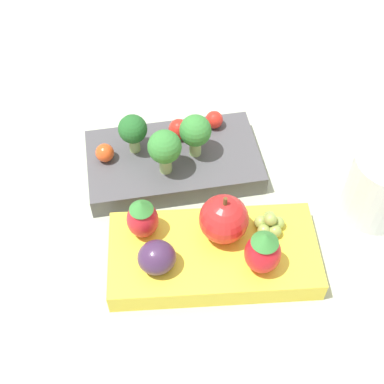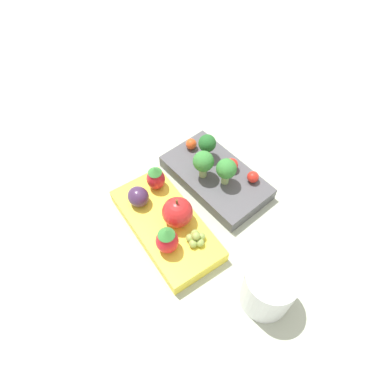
{
  "view_description": "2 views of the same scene",
  "coord_description": "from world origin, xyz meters",
  "px_view_note": "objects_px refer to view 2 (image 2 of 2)",
  "views": [
    {
      "loc": [
        -0.08,
        -0.33,
        0.47
      ],
      "look_at": [
        -0.01,
        0.0,
        0.04
      ],
      "focal_mm": 50.0,
      "sensor_mm": 36.0,
      "label": 1
    },
    {
      "loc": [
        0.23,
        -0.23,
        0.49
      ],
      "look_at": [
        -0.01,
        0.0,
        0.04
      ],
      "focal_mm": 32.0,
      "sensor_mm": 36.0,
      "label": 2
    }
  ],
  "objects_px": {
    "cherry_tomato_0": "(191,144)",
    "drinking_cup": "(268,289)",
    "plum": "(138,197)",
    "apple": "(177,212)",
    "strawberry_1": "(156,178)",
    "broccoli_floret_1": "(207,144)",
    "cherry_tomato_2": "(253,177)",
    "grape_cluster": "(196,238)",
    "bento_box_savoury": "(216,177)",
    "broccoli_floret_2": "(203,162)",
    "bento_box_fruit": "(166,225)",
    "cherry_tomato_1": "(230,164)",
    "strawberry_0": "(167,240)",
    "broccoli_floret_0": "(226,169)"
  },
  "relations": [
    {
      "from": "cherry_tomato_0",
      "to": "drinking_cup",
      "type": "bearing_deg",
      "value": -23.09
    },
    {
      "from": "plum",
      "to": "drinking_cup",
      "type": "bearing_deg",
      "value": 7.5
    },
    {
      "from": "apple",
      "to": "strawberry_1",
      "type": "bearing_deg",
      "value": 165.0
    },
    {
      "from": "broccoli_floret_1",
      "to": "cherry_tomato_2",
      "type": "xyz_separation_m",
      "value": [
        0.1,
        0.02,
        -0.02
      ]
    },
    {
      "from": "cherry_tomato_2",
      "to": "grape_cluster",
      "type": "height_order",
      "value": "grape_cluster"
    },
    {
      "from": "apple",
      "to": "drinking_cup",
      "type": "bearing_deg",
      "value": 3.23
    },
    {
      "from": "apple",
      "to": "cherry_tomato_2",
      "type": "bearing_deg",
      "value": 78.5
    },
    {
      "from": "bento_box_savoury",
      "to": "broccoli_floret_2",
      "type": "distance_m",
      "value": 0.05
    },
    {
      "from": "bento_box_fruit",
      "to": "cherry_tomato_1",
      "type": "bearing_deg",
      "value": 91.04
    },
    {
      "from": "cherry_tomato_2",
      "to": "strawberry_0",
      "type": "bearing_deg",
      "value": -91.49
    },
    {
      "from": "cherry_tomato_1",
      "to": "cherry_tomato_2",
      "type": "relative_size",
      "value": 1.14
    },
    {
      "from": "broccoli_floret_0",
      "to": "strawberry_1",
      "type": "bearing_deg",
      "value": -129.3
    },
    {
      "from": "strawberry_1",
      "to": "strawberry_0",
      "type": "bearing_deg",
      "value": -32.43
    },
    {
      "from": "bento_box_fruit",
      "to": "strawberry_1",
      "type": "relative_size",
      "value": 4.56
    },
    {
      "from": "broccoli_floret_1",
      "to": "strawberry_0",
      "type": "height_order",
      "value": "strawberry_0"
    },
    {
      "from": "grape_cluster",
      "to": "bento_box_fruit",
      "type": "bearing_deg",
      "value": -170.93
    },
    {
      "from": "cherry_tomato_2",
      "to": "broccoli_floret_0",
      "type": "bearing_deg",
      "value": -130.6
    },
    {
      "from": "plum",
      "to": "cherry_tomato_1",
      "type": "bearing_deg",
      "value": 71.71
    },
    {
      "from": "bento_box_fruit",
      "to": "broccoli_floret_1",
      "type": "distance_m",
      "value": 0.16
    },
    {
      "from": "bento_box_fruit",
      "to": "plum",
      "type": "xyz_separation_m",
      "value": [
        -0.06,
        -0.01,
        0.03
      ]
    },
    {
      "from": "cherry_tomato_0",
      "to": "drinking_cup",
      "type": "relative_size",
      "value": 0.26
    },
    {
      "from": "broccoli_floret_2",
      "to": "plum",
      "type": "height_order",
      "value": "broccoli_floret_2"
    },
    {
      "from": "broccoli_floret_0",
      "to": "bento_box_savoury",
      "type": "bearing_deg",
      "value": 171.63
    },
    {
      "from": "cherry_tomato_0",
      "to": "apple",
      "type": "height_order",
      "value": "apple"
    },
    {
      "from": "drinking_cup",
      "to": "cherry_tomato_1",
      "type": "bearing_deg",
      "value": 145.11
    },
    {
      "from": "broccoli_floret_1",
      "to": "cherry_tomato_0",
      "type": "relative_size",
      "value": 2.36
    },
    {
      "from": "grape_cluster",
      "to": "drinking_cup",
      "type": "xyz_separation_m",
      "value": [
        0.13,
        0.01,
        0.01
      ]
    },
    {
      "from": "strawberry_0",
      "to": "strawberry_1",
      "type": "height_order",
      "value": "strawberry_0"
    },
    {
      "from": "broccoli_floret_0",
      "to": "cherry_tomato_1",
      "type": "relative_size",
      "value": 2.27
    },
    {
      "from": "cherry_tomato_1",
      "to": "plum",
      "type": "relative_size",
      "value": 0.64
    },
    {
      "from": "bento_box_fruit",
      "to": "cherry_tomato_0",
      "type": "relative_size",
      "value": 10.64
    },
    {
      "from": "cherry_tomato_0",
      "to": "cherry_tomato_2",
      "type": "xyz_separation_m",
      "value": [
        0.13,
        0.02,
        -0.0
      ]
    },
    {
      "from": "broccoli_floret_1",
      "to": "cherry_tomato_1",
      "type": "height_order",
      "value": "broccoli_floret_1"
    },
    {
      "from": "bento_box_savoury",
      "to": "cherry_tomato_2",
      "type": "distance_m",
      "value": 0.07
    },
    {
      "from": "bento_box_fruit",
      "to": "broccoli_floret_0",
      "type": "relative_size",
      "value": 4.13
    },
    {
      "from": "apple",
      "to": "strawberry_0",
      "type": "xyz_separation_m",
      "value": [
        0.03,
        -0.04,
        0.0
      ]
    },
    {
      "from": "strawberry_1",
      "to": "cherry_tomato_0",
      "type": "bearing_deg",
      "value": 102.84
    },
    {
      "from": "broccoli_floret_0",
      "to": "strawberry_0",
      "type": "relative_size",
      "value": 1.01
    },
    {
      "from": "broccoli_floret_0",
      "to": "strawberry_1",
      "type": "height_order",
      "value": "broccoli_floret_0"
    },
    {
      "from": "strawberry_1",
      "to": "drinking_cup",
      "type": "bearing_deg",
      "value": -2.44
    },
    {
      "from": "cherry_tomato_1",
      "to": "drinking_cup",
      "type": "height_order",
      "value": "drinking_cup"
    },
    {
      "from": "grape_cluster",
      "to": "drinking_cup",
      "type": "distance_m",
      "value": 0.13
    },
    {
      "from": "broccoli_floret_2",
      "to": "cherry_tomato_0",
      "type": "bearing_deg",
      "value": 153.3
    },
    {
      "from": "cherry_tomato_2",
      "to": "apple",
      "type": "height_order",
      "value": "apple"
    },
    {
      "from": "broccoli_floret_0",
      "to": "plum",
      "type": "distance_m",
      "value": 0.15
    },
    {
      "from": "cherry_tomato_2",
      "to": "apple",
      "type": "distance_m",
      "value": 0.15
    },
    {
      "from": "cherry_tomato_1",
      "to": "strawberry_0",
      "type": "xyz_separation_m",
      "value": [
        0.04,
        -0.18,
        0.01
      ]
    },
    {
      "from": "apple",
      "to": "strawberry_1",
      "type": "xyz_separation_m",
      "value": [
        -0.08,
        0.02,
        -0.0
      ]
    },
    {
      "from": "broccoli_floret_1",
      "to": "grape_cluster",
      "type": "distance_m",
      "value": 0.18
    },
    {
      "from": "apple",
      "to": "plum",
      "type": "bearing_deg",
      "value": -162.45
    }
  ]
}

